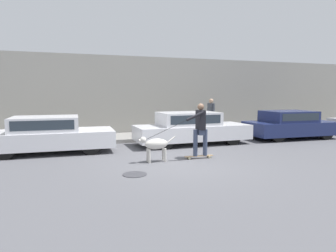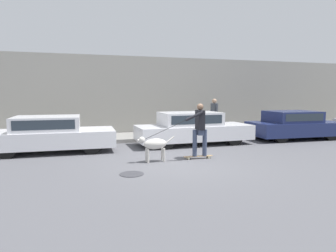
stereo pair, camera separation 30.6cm
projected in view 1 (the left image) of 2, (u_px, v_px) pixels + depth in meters
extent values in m
plane|color=#545459|center=(179.00, 162.00, 8.82)|extent=(36.00, 36.00, 0.00)
cube|color=gray|center=(132.00, 96.00, 14.57)|extent=(32.00, 0.30, 3.81)
cube|color=gray|center=(139.00, 137.00, 13.55)|extent=(30.00, 2.24, 0.15)
cylinder|color=black|center=(89.00, 138.00, 11.42)|extent=(0.67, 0.22, 0.67)
cylinder|color=black|center=(91.00, 145.00, 9.92)|extent=(0.67, 0.22, 0.67)
cylinder|color=black|center=(14.00, 141.00, 10.65)|extent=(0.67, 0.22, 0.67)
cylinder|color=black|center=(4.00, 149.00, 9.15)|extent=(0.67, 0.22, 0.67)
cube|color=silver|center=(51.00, 139.00, 10.27)|extent=(4.25, 1.95, 0.56)
cube|color=silver|center=(45.00, 124.00, 10.16)|extent=(2.20, 1.70, 0.49)
cube|color=#28333D|center=(43.00, 125.00, 9.38)|extent=(1.89, 0.07, 0.31)
cylinder|color=black|center=(215.00, 132.00, 13.13)|extent=(0.68, 0.21, 0.67)
cylinder|color=black|center=(233.00, 137.00, 11.79)|extent=(0.68, 0.21, 0.67)
cylinder|color=black|center=(153.00, 135.00, 12.18)|extent=(0.68, 0.21, 0.67)
cylinder|color=black|center=(165.00, 140.00, 10.84)|extent=(0.68, 0.21, 0.67)
cube|color=silver|center=(192.00, 132.00, 11.97)|extent=(4.60, 1.73, 0.57)
cube|color=silver|center=(188.00, 119.00, 11.85)|extent=(2.34, 1.54, 0.52)
cube|color=#28333D|center=(196.00, 120.00, 11.14)|extent=(2.04, 0.04, 0.33)
cylinder|color=black|center=(301.00, 129.00, 14.65)|extent=(0.63, 0.22, 0.62)
cylinder|color=black|center=(326.00, 133.00, 13.16)|extent=(0.63, 0.22, 0.62)
cylinder|color=black|center=(257.00, 130.00, 13.95)|extent=(0.63, 0.22, 0.62)
cylinder|color=black|center=(278.00, 135.00, 12.45)|extent=(0.63, 0.22, 0.62)
cube|color=navy|center=(291.00, 128.00, 13.54)|extent=(4.08, 1.97, 0.58)
cube|color=navy|center=(288.00, 116.00, 13.43)|extent=(2.17, 1.71, 0.48)
cube|color=#28333D|center=(301.00, 117.00, 12.65)|extent=(1.85, 0.09, 0.31)
cylinder|color=beige|center=(149.00, 156.00, 8.72)|extent=(0.07, 0.07, 0.40)
cylinder|color=beige|center=(148.00, 155.00, 8.88)|extent=(0.07, 0.07, 0.40)
cylinder|color=beige|center=(165.00, 155.00, 8.90)|extent=(0.07, 0.07, 0.40)
cylinder|color=beige|center=(163.00, 154.00, 9.06)|extent=(0.07, 0.07, 0.40)
ellipsoid|color=beige|center=(156.00, 144.00, 8.85)|extent=(0.72, 0.35, 0.32)
sphere|color=beige|center=(143.00, 140.00, 8.69)|extent=(0.18, 0.18, 0.18)
cylinder|color=beige|center=(140.00, 141.00, 8.66)|extent=(0.10, 0.09, 0.08)
cylinder|color=beige|center=(171.00, 140.00, 9.02)|extent=(0.29, 0.06, 0.22)
cylinder|color=beige|center=(189.00, 158.00, 9.20)|extent=(0.07, 0.03, 0.07)
cylinder|color=beige|center=(188.00, 157.00, 9.34)|extent=(0.07, 0.03, 0.07)
cylinder|color=beige|center=(210.00, 157.00, 9.38)|extent=(0.07, 0.03, 0.07)
cylinder|color=beige|center=(208.00, 156.00, 9.52)|extent=(0.07, 0.03, 0.07)
cube|color=#A88456|center=(199.00, 156.00, 9.36)|extent=(0.94, 0.18, 0.02)
cylinder|color=#38425B|center=(195.00, 143.00, 9.28)|extent=(0.14, 0.14, 0.83)
cylinder|color=#38425B|center=(205.00, 142.00, 9.37)|extent=(0.14, 0.14, 0.83)
cube|color=#38425B|center=(200.00, 132.00, 9.29)|extent=(0.19, 0.31, 0.17)
cube|color=black|center=(201.00, 120.00, 9.25)|extent=(0.22, 0.40, 0.60)
sphere|color=brown|center=(201.00, 107.00, 9.20)|extent=(0.21, 0.21, 0.21)
cylinder|color=black|center=(198.00, 120.00, 9.48)|extent=(0.09, 0.09, 0.57)
cylinder|color=black|center=(195.00, 116.00, 8.95)|extent=(0.56, 0.15, 0.31)
cylinder|color=black|center=(165.00, 130.00, 8.80)|extent=(1.31, 0.17, 0.59)
cylinder|color=#28282D|center=(210.00, 123.00, 14.78)|extent=(0.14, 0.14, 0.81)
cylinder|color=#28282D|center=(212.00, 124.00, 14.64)|extent=(0.14, 0.14, 0.81)
cube|color=#424751|center=(211.00, 109.00, 14.64)|extent=(0.22, 0.40, 0.59)
cylinder|color=#424751|center=(209.00, 109.00, 14.85)|extent=(0.09, 0.09, 0.56)
cylinder|color=#424751|center=(214.00, 109.00, 14.42)|extent=(0.09, 0.09, 0.56)
sphere|color=tan|center=(211.00, 101.00, 14.59)|extent=(0.22, 0.22, 0.22)
cube|color=black|center=(208.00, 117.00, 14.90)|extent=(0.12, 0.27, 0.24)
cylinder|color=#38383D|center=(135.00, 174.00, 7.49)|extent=(0.61, 0.61, 0.01)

